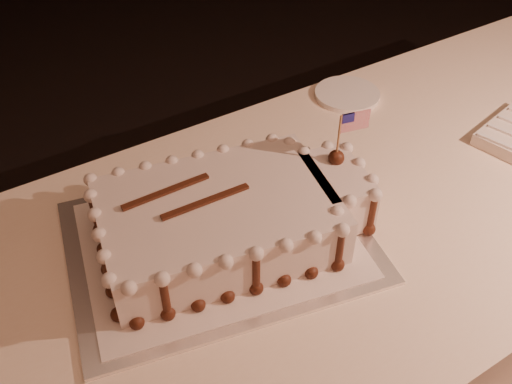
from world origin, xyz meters
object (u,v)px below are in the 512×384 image
banquet_table (294,337)px  side_plate (347,94)px  cake_board (219,241)px  sheet_cake (233,217)px

banquet_table → side_plate: 0.61m
banquet_table → side_plate: side_plate is taller
side_plate → banquet_table: bearing=-139.2°
cake_board → side_plate: 0.58m
side_plate → cake_board: bearing=-152.6°
banquet_table → cake_board: bearing=165.1°
banquet_table → sheet_cake: sheet_cake is taller
banquet_table → cake_board: (-0.16, 0.04, 0.38)m
sheet_cake → side_plate: sheet_cake is taller
banquet_table → sheet_cake: bearing=164.5°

